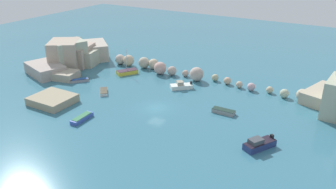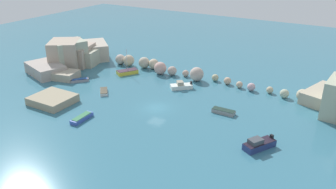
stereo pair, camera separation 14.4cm
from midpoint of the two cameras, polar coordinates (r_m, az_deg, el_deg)
cove_water at (r=55.95m, az=-2.04°, el=-2.27°), size 160.00×160.00×0.00m
cliff_headland_left at (r=78.27m, az=-15.47°, el=6.24°), size 13.73×22.40×5.90m
rock_breakwater at (r=69.24m, az=1.97°, el=3.93°), size 42.68×4.45×2.73m
stone_dock at (r=60.60m, az=-18.76°, el=-0.81°), size 6.73×5.95×1.29m
channel_buoy at (r=63.47m, az=3.58°, el=1.23°), size 0.58×0.58×0.58m
moored_boat_0 at (r=54.75m, az=9.18°, el=-2.79°), size 3.63×1.27×0.68m
moored_boat_1 at (r=68.89m, az=-14.63°, el=2.32°), size 3.10×3.44×0.56m
moored_boat_2 at (r=53.67m, az=-14.25°, el=-3.83°), size 1.43×4.06×0.68m
moored_boat_3 at (r=46.56m, az=14.87°, el=-8.00°), size 3.66×4.73×1.57m
moored_boat_4 at (r=63.41m, az=2.16°, el=1.44°), size 4.13×3.95×1.42m
moored_boat_5 at (r=62.57m, az=-10.74°, el=0.48°), size 3.06×3.24×0.55m
moored_boat_6 at (r=71.25m, az=-6.88°, el=3.77°), size 3.79×4.57×5.33m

